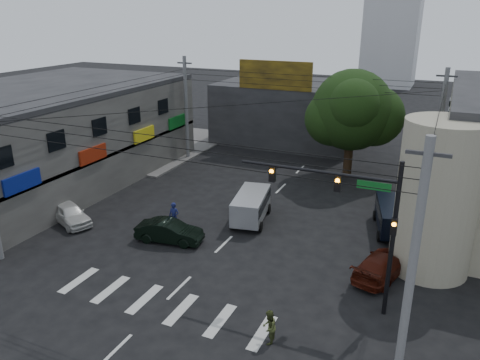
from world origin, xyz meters
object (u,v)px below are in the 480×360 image
Objects in this scene: utility_pole_near_right at (413,265)px; utility_pole_far_left at (186,109)px; dark_sedan at (169,231)px; utility_pole_far_right at (439,132)px; white_compact at (70,214)px; maroon_sedan at (382,265)px; street_tree at (352,110)px; silver_minivan at (251,207)px; pedestrian_olive at (269,327)px; traffic_gantry at (355,209)px; navy_van at (392,218)px; traffic_officer at (174,217)px.

utility_pole_near_right is 29.35m from utility_pole_far_left.
utility_pole_near_right is 2.22× the size of dark_sedan.
utility_pole_far_left and utility_pole_far_right have the same top height.
maroon_sedan is at bearing -61.65° from white_compact.
street_tree is at bearing 106.82° from utility_pole_near_right.
utility_pole_near_right is 2.02× the size of silver_minivan.
white_compact is at bearing -143.47° from utility_pole_far_right.
pedestrian_olive is (1.46, -21.97, -4.72)m from street_tree.
silver_minivan is (-3.83, -11.30, -4.55)m from street_tree.
traffic_gantry is at bearing -141.87° from silver_minivan.
street_tree is 0.95× the size of utility_pole_far_right.
navy_van is at bearing -102.54° from utility_pole_far_right.
traffic_gantry is 1.53× the size of navy_van.
traffic_gantry reaches higher than dark_sedan.
traffic_officer is at bearing -137.15° from pedestrian_olive.
utility_pole_far_left is 21.18m from navy_van.
pedestrian_olive is (-3.22, -12.79, -0.14)m from navy_van.
utility_pole_near_right reaches higher than traffic_officer.
street_tree is 0.95× the size of utility_pole_far_left.
traffic_gantry is at bearing 161.23° from navy_van.
utility_pole_far_right is 20.59m from dark_sedan.
utility_pole_far_right is 14.42m from maroon_sedan.
white_compact is at bearing -117.42° from pedestrian_olive.
pedestrian_olive reaches higher than dark_sedan.
navy_van is at bearing -69.02° from dark_sedan.
street_tree is 22.51m from pedestrian_olive.
silver_minivan reaches higher than traffic_officer.
silver_minivan is at bearing -135.10° from utility_pole_far_right.
utility_pole_far_right reaches higher than dark_sedan.
white_compact reaches higher than maroon_sedan.
utility_pole_far_left is 15.28m from silver_minivan.
utility_pole_far_right is at bearing 0.00° from utility_pole_far_left.
navy_van is at bearing -45.62° from white_compact.
traffic_officer reaches higher than dark_sedan.
navy_van is (-0.23, 5.60, 0.25)m from maroon_sedan.
dark_sedan is 7.20m from white_compact.
street_tree reaches higher than silver_minivan.
utility_pole_far_left reaches higher than navy_van.
traffic_gantry is 18.64m from white_compact.
white_compact is 0.91× the size of silver_minivan.
silver_minivan is at bearing -6.13° from maroon_sedan.
maroon_sedan is 1.00× the size of navy_van.
white_compact is 2.77× the size of pedestrian_olive.
traffic_gantry is 0.78× the size of utility_pole_near_right.
dark_sedan is (-10.90, 2.04, -4.18)m from traffic_gantry.
street_tree is 18.12m from dark_sedan.
white_compact is (-18.10, 1.61, -4.17)m from traffic_gantry.
navy_van is (0.86, 8.82, -3.94)m from traffic_gantry.
navy_van is at bearing 84.46° from traffic_gantry.
traffic_officer is at bearing 119.96° from silver_minivan.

